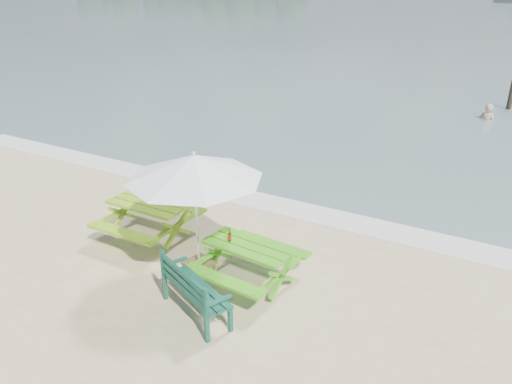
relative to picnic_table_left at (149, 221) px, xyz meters
The scene contains 8 objects.
foam_strip 3.17m from the picnic_table_left, 60.96° to the left, with size 22.00×0.90×0.01m, color silver.
picnic_table_left is the anchor object (origin of this frame).
picnic_table_right 2.67m from the picnic_table_left, ahead, with size 1.69×1.85×0.75m.
park_bench 2.89m from the picnic_table_left, 34.18° to the right, with size 1.51×1.01×0.89m.
side_table 1.92m from the picnic_table_left, 21.54° to the right, with size 0.55×0.55×0.30m.
patio_umbrella 2.57m from the picnic_table_left, 21.54° to the right, with size 2.77×2.77×2.32m.
beer_bottle 2.37m from the picnic_table_left, 11.39° to the right, with size 0.06×0.06×0.25m.
swimmer 14.72m from the picnic_table_left, 70.90° to the left, with size 0.74×0.59×1.79m.
Camera 1 is at (5.00, -5.01, 4.94)m, focal length 35.00 mm.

